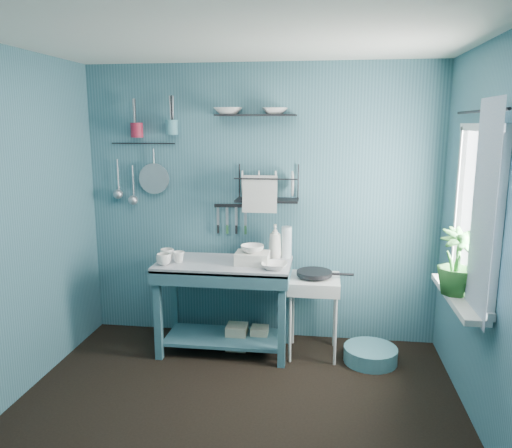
# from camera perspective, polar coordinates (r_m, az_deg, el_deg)

# --- Properties ---
(floor) EXTENTS (3.20, 3.20, 0.00)m
(floor) POSITION_cam_1_polar(r_m,az_deg,el_deg) (3.59, -2.84, -21.91)
(floor) COLOR black
(floor) RESTS_ON ground
(ceiling) EXTENTS (3.20, 3.20, 0.00)m
(ceiling) POSITION_cam_1_polar(r_m,az_deg,el_deg) (3.05, -3.33, 21.33)
(ceiling) COLOR silver
(ceiling) RESTS_ON ground
(wall_back) EXTENTS (3.20, 0.00, 3.20)m
(wall_back) POSITION_cam_1_polar(r_m,az_deg,el_deg) (4.54, 0.49, 2.23)
(wall_back) COLOR #36626E
(wall_back) RESTS_ON ground
(wall_front) EXTENTS (3.20, 0.00, 3.20)m
(wall_front) POSITION_cam_1_polar(r_m,az_deg,el_deg) (1.72, -12.80, -13.72)
(wall_front) COLOR #36626E
(wall_front) RESTS_ON ground
(wall_right) EXTENTS (0.00, 3.00, 3.00)m
(wall_right) POSITION_cam_1_polar(r_m,az_deg,el_deg) (3.21, 26.32, -2.83)
(wall_right) COLOR #36626E
(wall_right) RESTS_ON ground
(work_counter) EXTENTS (1.15, 0.58, 0.81)m
(work_counter) POSITION_cam_1_polar(r_m,az_deg,el_deg) (4.42, -3.63, -9.42)
(work_counter) COLOR #325E6A
(work_counter) RESTS_ON floor
(mug_left) EXTENTS (0.12, 0.12, 0.10)m
(mug_left) POSITION_cam_1_polar(r_m,az_deg,el_deg) (4.25, -10.51, -4.00)
(mug_left) COLOR white
(mug_left) RESTS_ON work_counter
(mug_mid) EXTENTS (0.14, 0.14, 0.09)m
(mug_mid) POSITION_cam_1_polar(r_m,az_deg,el_deg) (4.31, -8.83, -3.74)
(mug_mid) COLOR white
(mug_mid) RESTS_ON work_counter
(mug_right) EXTENTS (0.17, 0.17, 0.10)m
(mug_right) POSITION_cam_1_polar(r_m,az_deg,el_deg) (4.40, -10.11, -3.45)
(mug_right) COLOR white
(mug_right) RESTS_ON work_counter
(wash_tub) EXTENTS (0.28, 0.22, 0.10)m
(wash_tub) POSITION_cam_1_polar(r_m,az_deg,el_deg) (4.22, -0.42, -3.91)
(wash_tub) COLOR silver
(wash_tub) RESTS_ON work_counter
(tub_bowl) EXTENTS (0.20, 0.19, 0.06)m
(tub_bowl) POSITION_cam_1_polar(r_m,az_deg,el_deg) (4.20, -0.42, -2.85)
(tub_bowl) COLOR white
(tub_bowl) RESTS_ON wash_tub
(soap_bottle) EXTENTS (0.11, 0.12, 0.30)m
(soap_bottle) POSITION_cam_1_polar(r_m,az_deg,el_deg) (4.38, 2.19, -1.98)
(soap_bottle) COLOR silver
(soap_bottle) RESTS_ON work_counter
(water_bottle) EXTENTS (0.09, 0.09, 0.28)m
(water_bottle) POSITION_cam_1_polar(r_m,az_deg,el_deg) (4.40, 3.51, -2.08)
(water_bottle) COLOR silver
(water_bottle) RESTS_ON work_counter
(counter_bowl) EXTENTS (0.22, 0.22, 0.05)m
(counter_bowl) POSITION_cam_1_polar(r_m,az_deg,el_deg) (4.08, 2.11, -4.80)
(counter_bowl) COLOR white
(counter_bowl) RESTS_ON work_counter
(hotplate_stand) EXTENTS (0.50, 0.50, 0.69)m
(hotplate_stand) POSITION_cam_1_polar(r_m,az_deg,el_deg) (4.40, 6.56, -10.39)
(hotplate_stand) COLOR silver
(hotplate_stand) RESTS_ON floor
(frying_pan) EXTENTS (0.30, 0.30, 0.03)m
(frying_pan) POSITION_cam_1_polar(r_m,az_deg,el_deg) (4.27, 6.68, -5.60)
(frying_pan) COLOR black
(frying_pan) RESTS_ON hotplate_stand
(knife_strip) EXTENTS (0.32, 0.05, 0.03)m
(knife_strip) POSITION_cam_1_polar(r_m,az_deg,el_deg) (4.56, -2.79, 2.10)
(knife_strip) COLOR black
(knife_strip) RESTS_ON wall_back
(dish_rack) EXTENTS (0.56, 0.26, 0.32)m
(dish_rack) POSITION_cam_1_polar(r_m,az_deg,el_deg) (4.38, 1.29, 4.69)
(dish_rack) COLOR black
(dish_rack) RESTS_ON wall_back
(upper_shelf) EXTENTS (0.70, 0.20, 0.01)m
(upper_shelf) POSITION_cam_1_polar(r_m,az_deg,el_deg) (4.39, -0.03, 12.33)
(upper_shelf) COLOR black
(upper_shelf) RESTS_ON wall_back
(shelf_bowl_left) EXTENTS (0.26, 0.26, 0.06)m
(shelf_bowl_left) POSITION_cam_1_polar(r_m,az_deg,el_deg) (4.43, -3.22, 12.98)
(shelf_bowl_left) COLOR white
(shelf_bowl_left) RESTS_ON upper_shelf
(shelf_bowl_right) EXTENTS (0.25, 0.25, 0.05)m
(shelf_bowl_right) POSITION_cam_1_polar(r_m,az_deg,el_deg) (4.37, 2.15, 12.59)
(shelf_bowl_right) COLOR white
(shelf_bowl_right) RESTS_ON upper_shelf
(utensil_cup_magenta) EXTENTS (0.11, 0.11, 0.13)m
(utensil_cup_magenta) POSITION_cam_1_polar(r_m,az_deg,el_deg) (4.68, -13.47, 10.39)
(utensil_cup_magenta) COLOR maroon
(utensil_cup_magenta) RESTS_ON wall_back
(utensil_cup_teal) EXTENTS (0.11, 0.11, 0.13)m
(utensil_cup_teal) POSITION_cam_1_polar(r_m,az_deg,el_deg) (4.58, -9.61, 10.84)
(utensil_cup_teal) COLOR teal
(utensil_cup_teal) RESTS_ON wall_back
(colander) EXTENTS (0.28, 0.03, 0.28)m
(colander) POSITION_cam_1_polar(r_m,az_deg,el_deg) (4.69, -11.58, 5.10)
(colander) COLOR #ABAEB4
(colander) RESTS_ON wall_back
(ladle_outer) EXTENTS (0.01, 0.01, 0.30)m
(ladle_outer) POSITION_cam_1_polar(r_m,az_deg,el_deg) (4.83, -15.50, 5.35)
(ladle_outer) COLOR #ABAEB4
(ladle_outer) RESTS_ON wall_back
(ladle_inner) EXTENTS (0.01, 0.01, 0.30)m
(ladle_inner) POSITION_cam_1_polar(r_m,az_deg,el_deg) (4.78, -13.87, 4.71)
(ladle_inner) COLOR #ABAEB4
(ladle_inner) RESTS_ON wall_back
(hook_rail) EXTENTS (0.60, 0.01, 0.01)m
(hook_rail) POSITION_cam_1_polar(r_m,az_deg,el_deg) (4.72, -12.76, 8.97)
(hook_rail) COLOR black
(hook_rail) RESTS_ON wall_back
(window_glass) EXTENTS (0.00, 1.10, 1.10)m
(window_glass) POSITION_cam_1_polar(r_m,az_deg,el_deg) (3.59, 24.09, 1.23)
(window_glass) COLOR white
(window_glass) RESTS_ON wall_right
(windowsill) EXTENTS (0.16, 0.95, 0.04)m
(windowsill) POSITION_cam_1_polar(r_m,az_deg,el_deg) (3.71, 22.08, -7.73)
(windowsill) COLOR silver
(windowsill) RESTS_ON wall_right
(curtain) EXTENTS (0.00, 1.35, 1.35)m
(curtain) POSITION_cam_1_polar(r_m,az_deg,el_deg) (3.28, 24.49, 1.21)
(curtain) COLOR silver
(curtain) RESTS_ON wall_right
(curtain_rod) EXTENTS (0.02, 1.05, 0.02)m
(curtain_rod) POSITION_cam_1_polar(r_m,az_deg,el_deg) (3.54, 24.23, 11.67)
(curtain_rod) COLOR black
(curtain_rod) RESTS_ON wall_right
(potted_plant) EXTENTS (0.33, 0.33, 0.46)m
(potted_plant) POSITION_cam_1_polar(r_m,az_deg,el_deg) (3.64, 21.93, -4.01)
(potted_plant) COLOR #2A6B2B
(potted_plant) RESTS_ON windowsill
(storage_tin_large) EXTENTS (0.18, 0.18, 0.22)m
(storage_tin_large) POSITION_cam_1_polar(r_m,az_deg,el_deg) (4.56, -2.19, -12.74)
(storage_tin_large) COLOR #9B9474
(storage_tin_large) RESTS_ON floor
(storage_tin_small) EXTENTS (0.15, 0.15, 0.20)m
(storage_tin_small) POSITION_cam_1_polar(r_m,az_deg,el_deg) (4.56, 0.41, -12.85)
(storage_tin_small) COLOR #9B9474
(storage_tin_small) RESTS_ON floor
(floor_basin) EXTENTS (0.45, 0.45, 0.13)m
(floor_basin) POSITION_cam_1_polar(r_m,az_deg,el_deg) (4.44, 12.94, -14.35)
(floor_basin) COLOR teal
(floor_basin) RESTS_ON floor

